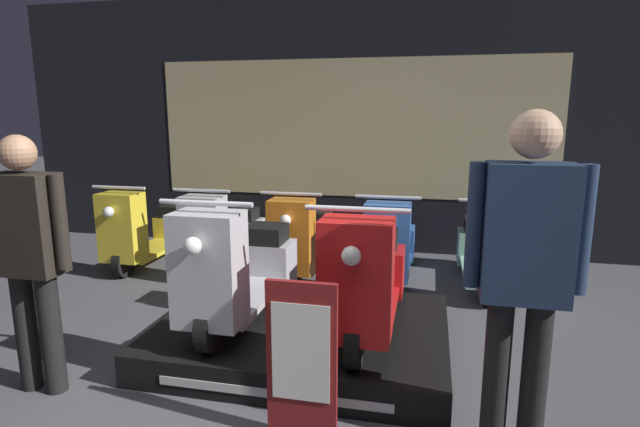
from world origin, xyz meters
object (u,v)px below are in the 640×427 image
Objects in this scene: scooter_backrow_0 at (149,231)px; scooter_display_right at (367,279)px; scooter_display_left at (239,269)px; scooter_backrow_3 at (391,244)px; price_sign_board at (301,362)px; scooter_backrow_1 at (224,235)px; scooter_backrow_2 at (304,240)px; person_left_browsing at (29,247)px; scooter_backrow_4 at (484,250)px; person_right_browsing at (525,262)px.

scooter_display_right is at bearing -32.90° from scooter_backrow_0.
scooter_display_left is at bearing 180.00° from scooter_display_right.
scooter_backrow_3 is (0.97, 1.81, -0.23)m from scooter_display_left.
price_sign_board is at bearing -53.06° from scooter_display_left.
scooter_backrow_1 is at bearing 180.00° from scooter_backrow_3.
scooter_backrow_3 is at bearing 0.00° from scooter_backrow_2.
scooter_display_left is 2.59m from scooter_backrow_0.
scooter_backrow_3 is at bearing 0.00° from scooter_backrow_1.
scooter_display_right is 1.82m from scooter_backrow_3.
scooter_backrow_1 is 1.74× the size of price_sign_board.
scooter_display_right is at bearing -90.91° from scooter_backrow_3.
scooter_display_right reaches higher than scooter_backrow_2.
scooter_backrow_4 is at bearing 41.89° from person_left_browsing.
scooter_display_right reaches higher than scooter_backrow_1.
scooter_backrow_0 is at bearing 180.00° from scooter_backrow_1.
scooter_backrow_1 is at bearing 0.00° from scooter_backrow_0.
person_right_browsing is 1.24m from price_sign_board.
scooter_display_right reaches higher than price_sign_board.
scooter_display_right reaches higher than scooter_backrow_3.
scooter_backrow_1 is 1.88m from scooter_backrow_3.
scooter_backrow_3 is 1.00× the size of scooter_backrow_4.
scooter_backrow_2 is 0.94m from scooter_backrow_3.
scooter_display_left is 1.74× the size of price_sign_board.
scooter_display_right is 3.33m from scooter_backrow_0.
price_sign_board is at bearing -4.38° from person_left_browsing.
person_left_browsing reaches higher than scooter_backrow_0.
scooter_backrow_3 is 0.94m from scooter_backrow_4.
scooter_display_right is (0.94, 0.00, 0.00)m from scooter_display_left.
person_right_browsing is at bearing -55.96° from scooter_backrow_2.
scooter_backrow_2 is 3.24m from person_right_browsing.
scooter_backrow_0 is at bearing 180.00° from scooter_backrow_2.
scooter_backrow_1 is at bearing 116.74° from scooter_display_left.
scooter_backrow_0 is 2.81m from person_left_browsing.
person_left_browsing is (-1.99, -2.63, 0.56)m from scooter_backrow_3.
person_right_browsing is (2.83, 0.00, 0.09)m from person_left_browsing.
scooter_backrow_3 is 2.84m from person_right_browsing.
scooter_backrow_1 is 2.69m from person_left_browsing.
price_sign_board is (-1.19, -2.77, 0.07)m from scooter_backrow_4.
scooter_display_left is at bearing -44.31° from scooter_backrow_0.
scooter_backrow_3 is at bearing 0.00° from scooter_backrow_0.
scooter_backrow_0 is at bearing 107.38° from person_left_browsing.
scooter_display_right is at bearing -118.21° from scooter_backrow_4.
person_left_browsing is (0.82, -2.63, 0.56)m from scooter_backrow_0.
scooter_backrow_2 is at bearing 180.00° from scooter_backrow_4.
scooter_display_right is 2.06m from scooter_backrow_4.
scooter_display_left is 1.00× the size of scooter_backrow_1.
scooter_display_right is 1.00m from price_sign_board.
person_left_browsing is at bearing -157.19° from scooter_display_right.
price_sign_board is at bearing -59.46° from scooter_backrow_1.
scooter_backrow_0 is 1.88m from scooter_backrow_2.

